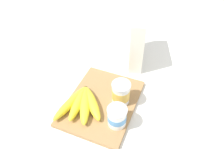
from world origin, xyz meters
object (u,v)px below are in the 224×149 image
at_px(cereal_box, 136,39).
at_px(yogurt_cup_back, 117,116).
at_px(cutting_board, 102,103).
at_px(banana_bunch, 82,103).
at_px(yogurt_cup_front, 121,93).

relative_size(cereal_box, yogurt_cup_back, 3.03).
height_order(cutting_board, banana_bunch, banana_bunch).
height_order(cutting_board, yogurt_cup_front, yogurt_cup_front).
bearing_deg(yogurt_cup_back, cutting_board, -127.95).
relative_size(yogurt_cup_back, banana_bunch, 0.40).
height_order(cutting_board, cereal_box, cereal_box).
xyz_separation_m(cereal_box, yogurt_cup_back, (0.38, 0.05, -0.07)).
distance_m(yogurt_cup_front, yogurt_cup_back, 0.10).
relative_size(cutting_board, cereal_box, 1.37).
relative_size(yogurt_cup_front, banana_bunch, 0.47).
distance_m(cereal_box, yogurt_cup_front, 0.29).
relative_size(cereal_box, banana_bunch, 1.21).
xyz_separation_m(cutting_board, banana_bunch, (0.05, -0.06, 0.03)).
height_order(cereal_box, yogurt_cup_back, cereal_box).
relative_size(yogurt_cup_front, yogurt_cup_back, 1.18).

